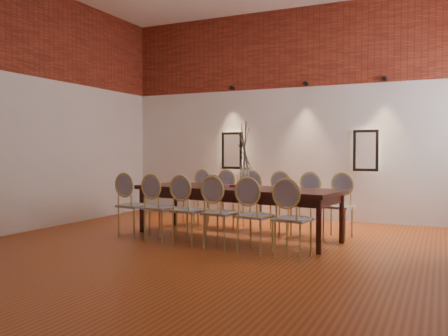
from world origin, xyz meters
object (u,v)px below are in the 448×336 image
at_px(chair_far_c, 247,200).
at_px(chair_far_e, 305,204).
at_px(chair_near_e, 255,216).
at_px(chair_near_c, 189,210).
at_px(chair_far_a, 196,197).
at_px(chair_near_a, 134,206).
at_px(chair_far_b, 220,199).
at_px(chair_near_b, 161,208).
at_px(vase, 245,178).
at_px(dining_table, 235,212).
at_px(chair_near_d, 221,213).
at_px(chair_near_f, 293,219).
at_px(book, 240,186).
at_px(bowl, 212,181).
at_px(chair_far_f, 338,206).
at_px(chair_far_d, 275,202).

relative_size(chair_far_c, chair_far_e, 1.00).
bearing_deg(chair_near_e, chair_near_c, 180.00).
bearing_deg(chair_far_a, chair_far_e, -180.00).
xyz_separation_m(chair_near_a, chair_near_c, (1.03, -0.15, 0.00)).
distance_m(chair_far_b, chair_far_e, 1.57).
relative_size(chair_near_b, vase, 3.13).
relative_size(dining_table, chair_far_b, 3.33).
height_order(chair_near_d, chair_near_f, same).
height_order(dining_table, book, book).
relative_size(chair_far_c, bowl, 3.92).
distance_m(chair_near_f, chair_far_a, 3.04).
relative_size(chair_far_b, bowl, 3.92).
height_order(chair_near_f, vase, vase).
bearing_deg(chair_near_b, chair_far_c, 71.57).
bearing_deg(chair_near_f, chair_far_f, 90.00).
xyz_separation_m(chair_far_b, chair_far_e, (1.55, -0.23, 0.00)).
distance_m(chair_near_b, chair_near_e, 1.57).
bearing_deg(dining_table, chair_near_b, -134.99).
bearing_deg(book, chair_near_e, -57.52).
height_order(vase, book, vase).
height_order(chair_far_d, bowl, chair_far_d).
relative_size(chair_far_c, chair_far_f, 1.00).
xyz_separation_m(chair_near_c, bowl, (-0.01, 0.74, 0.37)).
height_order(chair_near_c, vase, vase).
xyz_separation_m(chair_far_e, bowl, (-1.27, -0.66, 0.37)).
relative_size(chair_near_a, chair_near_b, 1.00).
xyz_separation_m(chair_near_b, chair_far_c, (0.74, 1.48, 0.00)).
relative_size(chair_far_a, book, 3.62).
bearing_deg(dining_table, chair_far_a, 149.03).
distance_m(chair_near_d, chair_near_f, 1.04).
height_order(chair_near_b, bowl, chair_near_b).
height_order(chair_near_a, chair_near_f, same).
xyz_separation_m(chair_near_d, chair_far_a, (-1.32, 1.78, 0.00)).
distance_m(chair_far_b, bowl, 1.00).
height_order(chair_far_c, book, chair_far_c).
bearing_deg(bowl, chair_far_f, 18.05).
height_order(chair_near_f, chair_far_d, same).
xyz_separation_m(chair_near_f, bowl, (-1.56, 0.97, 0.37)).
distance_m(chair_near_d, chair_far_f, 1.88).
height_order(chair_near_e, chair_far_f, same).
bearing_deg(chair_near_f, chair_near_b, 180.00).
xyz_separation_m(chair_near_f, chair_far_e, (-0.29, 1.63, 0.00)).
relative_size(chair_near_d, chair_far_a, 1.00).
bearing_deg(chair_far_c, chair_near_d, 108.43).
bearing_deg(chair_far_d, dining_table, 71.57).
bearing_deg(chair_near_c, bowl, 99.04).
height_order(chair_far_a, chair_far_d, same).
distance_m(chair_far_c, chair_far_d, 0.52).
relative_size(dining_table, chair_far_a, 3.33).
height_order(vase, bowl, vase).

